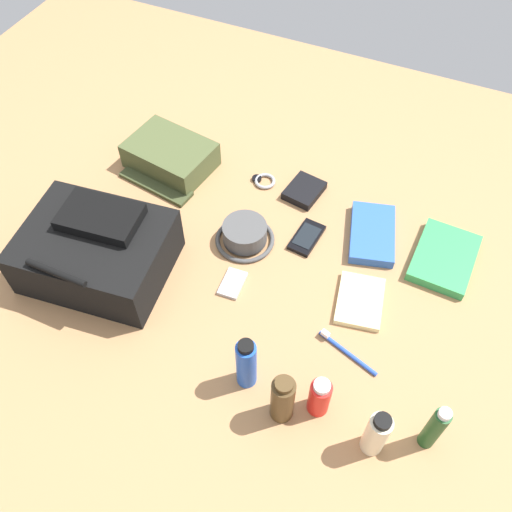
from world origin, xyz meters
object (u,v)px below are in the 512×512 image
(wristwatch, at_px, (264,181))
(notepad, at_px, (360,300))
(lotion_bottle, at_px, (376,434))
(toothbrush, at_px, (344,350))
(cologne_bottle, at_px, (283,399))
(sunscreen_spray, at_px, (320,397))
(shampoo_bottle, at_px, (435,428))
(backpack, at_px, (97,250))
(bucket_hat, at_px, (245,235))
(deodorant_spray, at_px, (246,363))
(wallet, at_px, (304,191))
(travel_guidebook, at_px, (372,234))
(paperback_novel, at_px, (444,258))
(cell_phone, at_px, (307,237))
(toiletry_pouch, at_px, (170,157))
(media_player, at_px, (233,283))

(wristwatch, xyz_separation_m, notepad, (-0.38, 0.28, 0.00))
(lotion_bottle, xyz_separation_m, toothbrush, (0.12, -0.18, -0.06))
(cologne_bottle, bearing_deg, sunscreen_spray, -147.16)
(shampoo_bottle, bearing_deg, sunscreen_spray, 5.67)
(backpack, height_order, wristwatch, backpack)
(bucket_hat, xyz_separation_m, cologne_bottle, (-0.27, 0.40, 0.05))
(deodorant_spray, bearing_deg, bucket_hat, -64.68)
(lotion_bottle, bearing_deg, bucket_hat, -39.72)
(toothbrush, bearing_deg, wallet, -58.42)
(notepad, bearing_deg, toothbrush, 82.37)
(wallet, bearing_deg, travel_guidebook, 170.35)
(wristwatch, distance_m, toothbrush, 0.58)
(notepad, bearing_deg, wristwatch, -46.98)
(paperback_novel, bearing_deg, cell_phone, 12.31)
(bucket_hat, bearing_deg, shampoo_bottle, 149.68)
(deodorant_spray, xyz_separation_m, wallet, (0.09, -0.59, -0.07))
(wristwatch, xyz_separation_m, wallet, (-0.12, -0.01, 0.01))
(cologne_bottle, bearing_deg, notepad, -101.67)
(toiletry_pouch, bearing_deg, backpack, 93.16)
(paperback_novel, distance_m, wristwatch, 0.55)
(cologne_bottle, distance_m, deodorant_spray, 0.11)
(toiletry_pouch, relative_size, toothbrush, 1.69)
(cologne_bottle, xyz_separation_m, toothbrush, (-0.08, -0.20, -0.07))
(wallet, bearing_deg, notepad, 141.02)
(wristwatch, bearing_deg, media_player, 101.23)
(travel_guidebook, xyz_separation_m, wallet, (0.23, -0.08, -0.00))
(sunscreen_spray, bearing_deg, backpack, -11.37)
(lotion_bottle, bearing_deg, toiletry_pouch, -35.30)
(paperback_novel, bearing_deg, media_player, 31.79)
(sunscreen_spray, relative_size, notepad, 0.79)
(shampoo_bottle, xyz_separation_m, wallet, (0.49, -0.56, -0.07))
(shampoo_bottle, bearing_deg, wallet, -48.95)
(cologne_bottle, bearing_deg, paperback_novel, -112.71)
(travel_guidebook, bearing_deg, paperback_novel, 179.93)
(backpack, xyz_separation_m, travel_guidebook, (-0.61, -0.38, -0.06))
(cologne_bottle, height_order, cell_phone, cologne_bottle)
(wallet, bearing_deg, wristwatch, 11.85)
(sunscreen_spray, relative_size, wristwatch, 1.66)
(lotion_bottle, height_order, cologne_bottle, cologne_bottle)
(lotion_bottle, distance_m, sunscreen_spray, 0.14)
(lotion_bottle, xyz_separation_m, media_player, (0.44, -0.25, -0.07))
(lotion_bottle, distance_m, media_player, 0.51)
(media_player, bearing_deg, paperback_novel, -148.21)
(bucket_hat, height_order, travel_guidebook, bucket_hat)
(shampoo_bottle, xyz_separation_m, paperback_novel, (0.07, -0.49, -0.06))
(backpack, bearing_deg, toiletry_pouch, -86.84)
(deodorant_spray, distance_m, notepad, 0.35)
(paperback_novel, height_order, wallet, paperback_novel)
(lotion_bottle, distance_m, notepad, 0.36)
(bucket_hat, distance_m, cologne_bottle, 0.49)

